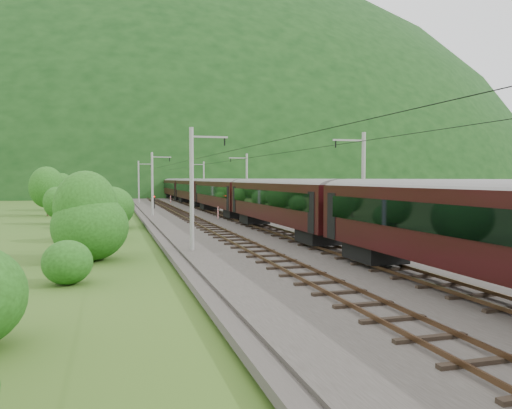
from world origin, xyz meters
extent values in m
plane|color=#29531A|center=(0.00, 0.00, 0.00)|extent=(600.00, 600.00, 0.00)
cube|color=#38332D|center=(0.00, 10.00, 0.15)|extent=(14.00, 220.00, 0.30)
cube|color=brown|center=(-3.12, 10.00, 0.49)|extent=(0.08, 220.00, 0.15)
cube|color=brown|center=(-1.68, 10.00, 0.49)|extent=(0.08, 220.00, 0.15)
cube|color=black|center=(-2.40, 10.00, 0.36)|extent=(2.40, 220.00, 0.12)
cube|color=brown|center=(1.68, 10.00, 0.49)|extent=(0.08, 220.00, 0.15)
cube|color=brown|center=(3.12, 10.00, 0.49)|extent=(0.08, 220.00, 0.15)
cube|color=black|center=(2.40, 10.00, 0.36)|extent=(2.40, 220.00, 0.12)
cylinder|color=gray|center=(-6.20, 0.00, 4.30)|extent=(0.28, 0.28, 8.00)
cube|color=gray|center=(-5.00, 0.00, 7.70)|extent=(2.40, 0.12, 0.12)
cylinder|color=black|center=(-4.00, 0.00, 7.40)|extent=(0.10, 0.10, 0.50)
cylinder|color=gray|center=(-6.20, 32.00, 4.30)|extent=(0.28, 0.28, 8.00)
cube|color=gray|center=(-5.00, 32.00, 7.70)|extent=(2.40, 0.12, 0.12)
cylinder|color=black|center=(-4.00, 32.00, 7.40)|extent=(0.10, 0.10, 0.50)
cylinder|color=gray|center=(-6.20, 64.00, 4.30)|extent=(0.28, 0.28, 8.00)
cube|color=gray|center=(-5.00, 64.00, 7.70)|extent=(2.40, 0.12, 0.12)
cylinder|color=black|center=(-4.00, 64.00, 7.40)|extent=(0.10, 0.10, 0.50)
cylinder|color=gray|center=(-6.20, 96.00, 4.30)|extent=(0.28, 0.28, 8.00)
cube|color=gray|center=(-5.00, 96.00, 7.70)|extent=(2.40, 0.12, 0.12)
cylinder|color=black|center=(-4.00, 96.00, 7.40)|extent=(0.10, 0.10, 0.50)
cylinder|color=gray|center=(-6.20, 128.00, 4.30)|extent=(0.28, 0.28, 8.00)
cube|color=gray|center=(-5.00, 128.00, 7.70)|extent=(2.40, 0.12, 0.12)
cylinder|color=black|center=(-4.00, 128.00, 7.40)|extent=(0.10, 0.10, 0.50)
cylinder|color=gray|center=(6.20, 0.00, 4.30)|extent=(0.28, 0.28, 8.00)
cube|color=gray|center=(5.00, 0.00, 7.70)|extent=(2.40, 0.12, 0.12)
cylinder|color=black|center=(4.00, 0.00, 7.40)|extent=(0.10, 0.10, 0.50)
cylinder|color=gray|center=(6.20, 32.00, 4.30)|extent=(0.28, 0.28, 8.00)
cube|color=gray|center=(5.00, 32.00, 7.70)|extent=(2.40, 0.12, 0.12)
cylinder|color=black|center=(4.00, 32.00, 7.40)|extent=(0.10, 0.10, 0.50)
cylinder|color=gray|center=(6.20, 64.00, 4.30)|extent=(0.28, 0.28, 8.00)
cube|color=gray|center=(5.00, 64.00, 7.70)|extent=(2.40, 0.12, 0.12)
cylinder|color=black|center=(4.00, 64.00, 7.40)|extent=(0.10, 0.10, 0.50)
cylinder|color=gray|center=(6.20, 96.00, 4.30)|extent=(0.28, 0.28, 8.00)
cube|color=gray|center=(5.00, 96.00, 7.70)|extent=(2.40, 0.12, 0.12)
cylinder|color=black|center=(4.00, 96.00, 7.40)|extent=(0.10, 0.10, 0.50)
cylinder|color=gray|center=(6.20, 128.00, 4.30)|extent=(0.28, 0.28, 8.00)
cube|color=gray|center=(5.00, 128.00, 7.70)|extent=(2.40, 0.12, 0.12)
cylinder|color=black|center=(4.00, 128.00, 7.40)|extent=(0.10, 0.10, 0.50)
cylinder|color=black|center=(-2.40, 10.00, 7.10)|extent=(0.03, 198.00, 0.03)
cylinder|color=black|center=(2.40, 10.00, 7.10)|extent=(0.03, 198.00, 0.03)
ellipsoid|color=black|center=(0.00, 260.00, 0.00)|extent=(504.00, 360.00, 244.00)
cube|color=black|center=(2.40, -16.31, 3.05)|extent=(3.00, 22.72, 3.10)
cylinder|color=slate|center=(2.40, -16.31, 4.44)|extent=(3.00, 22.61, 3.00)
cube|color=black|center=(0.88, -16.31, 3.42)|extent=(0.05, 20.00, 1.19)
cube|color=black|center=(3.92, -16.31, 3.42)|extent=(0.05, 20.00, 1.19)
cube|color=black|center=(2.40, -8.36, 1.03)|extent=(2.27, 3.31, 0.93)
cube|color=black|center=(2.40, 7.17, 3.05)|extent=(3.00, 22.72, 3.10)
cylinder|color=slate|center=(2.40, 7.17, 4.44)|extent=(3.00, 22.61, 3.00)
cube|color=black|center=(0.88, 7.17, 3.42)|extent=(0.05, 20.00, 1.19)
cube|color=black|center=(3.92, 7.17, 3.42)|extent=(0.05, 20.00, 1.19)
cube|color=black|center=(2.40, -0.78, 1.03)|extent=(2.27, 3.31, 0.93)
cube|color=black|center=(2.40, 15.12, 1.03)|extent=(2.27, 3.31, 0.93)
cube|color=black|center=(2.40, 30.65, 3.05)|extent=(3.00, 22.72, 3.10)
cylinder|color=slate|center=(2.40, 30.65, 4.44)|extent=(3.00, 22.61, 3.00)
cube|color=black|center=(0.88, 30.65, 3.42)|extent=(0.05, 20.00, 1.19)
cube|color=black|center=(3.92, 30.65, 3.42)|extent=(0.05, 20.00, 1.19)
cube|color=black|center=(2.40, 22.70, 1.03)|extent=(2.27, 3.31, 0.93)
cube|color=black|center=(2.40, 38.60, 1.03)|extent=(2.27, 3.31, 0.93)
cube|color=black|center=(2.40, 54.13, 3.05)|extent=(3.00, 22.72, 3.10)
cylinder|color=slate|center=(2.40, 54.13, 4.44)|extent=(3.00, 22.61, 3.00)
cube|color=black|center=(0.88, 54.13, 3.42)|extent=(0.05, 20.00, 1.19)
cube|color=black|center=(3.92, 54.13, 3.42)|extent=(0.05, 20.00, 1.19)
cube|color=black|center=(2.40, 46.17, 1.03)|extent=(2.27, 3.31, 0.93)
cube|color=black|center=(2.40, 62.08, 1.03)|extent=(2.27, 3.31, 0.93)
cube|color=black|center=(2.40, 77.61, 3.05)|extent=(3.00, 22.72, 3.10)
cylinder|color=slate|center=(2.40, 77.61, 4.44)|extent=(3.00, 22.61, 3.00)
cube|color=black|center=(0.88, 77.61, 3.42)|extent=(0.05, 20.00, 1.19)
cube|color=black|center=(3.92, 77.61, 3.42)|extent=(0.05, 20.00, 1.19)
cube|color=black|center=(2.40, 69.65, 1.03)|extent=(2.27, 3.31, 0.93)
cube|color=black|center=(2.40, 85.56, 1.03)|extent=(2.27, 3.31, 0.93)
cube|color=#132397|center=(2.40, 110.38, 3.05)|extent=(3.00, 18.59, 3.10)
cylinder|color=slate|center=(2.40, 110.38, 4.44)|extent=(3.00, 18.50, 3.00)
cube|color=black|center=(0.88, 110.38, 3.42)|extent=(0.05, 16.36, 1.19)
cube|color=black|center=(3.92, 110.38, 3.42)|extent=(0.05, 16.36, 1.19)
cube|color=black|center=(2.40, 103.88, 1.03)|extent=(2.27, 3.31, 0.93)
cube|color=black|center=(2.40, 116.89, 1.03)|extent=(2.27, 3.31, 0.93)
cube|color=yellow|center=(2.40, 119.48, 2.84)|extent=(3.06, 0.50, 2.79)
cube|color=yellow|center=(2.40, 101.29, 2.84)|extent=(3.06, 0.50, 2.79)
cube|color=black|center=(2.40, 113.38, 5.17)|extent=(0.08, 1.60, 0.93)
cylinder|color=red|center=(-0.16, 64.78, 1.02)|extent=(0.15, 0.15, 1.44)
cylinder|color=red|center=(0.72, 24.59, 1.02)|extent=(0.15, 0.15, 1.44)
cylinder|color=black|center=(-4.80, 46.37, 1.21)|extent=(0.13, 0.13, 1.83)
sphere|color=red|center=(-4.80, 46.37, 2.17)|extent=(0.22, 0.22, 0.22)
ellipsoid|color=#1D4412|center=(-13.27, -7.46, 1.05)|extent=(2.33, 2.33, 2.10)
ellipsoid|color=#1D4412|center=(-12.49, -0.61, 2.06)|extent=(4.57, 4.57, 4.11)
ellipsoid|color=#1D4412|center=(-12.97, 10.96, 1.23)|extent=(2.74, 2.74, 2.46)
ellipsoid|color=#1D4412|center=(-11.30, 19.44, 2.10)|extent=(4.67, 4.67, 4.20)
ellipsoid|color=#1D4412|center=(-12.13, 25.30, 1.02)|extent=(2.27, 2.27, 2.04)
ellipsoid|color=#1D4412|center=(-13.59, 36.62, 1.25)|extent=(2.79, 2.79, 2.51)
ellipsoid|color=#1D4412|center=(-13.39, 44.48, 2.08)|extent=(4.62, 4.62, 4.16)
ellipsoid|color=#1D4412|center=(-12.90, 53.86, 1.43)|extent=(3.17, 3.17, 2.85)
ellipsoid|color=#1D4412|center=(-10.94, 62.99, 1.64)|extent=(3.64, 3.64, 3.28)
ellipsoid|color=#1D4412|center=(-12.16, 68.88, 0.83)|extent=(1.83, 1.83, 1.65)
ellipsoid|color=#1D4412|center=(-10.74, 78.30, 1.00)|extent=(2.22, 2.22, 1.99)
ellipsoid|color=#1D4412|center=(-14.29, 88.23, 2.00)|extent=(4.44, 4.44, 4.00)
ellipsoid|color=#1D4412|center=(-15.48, 94.31, 0.83)|extent=(1.84, 1.84, 1.66)
cylinder|color=black|center=(-12.73, -0.37, 1.48)|extent=(0.24, 0.24, 2.97)
ellipsoid|color=#1D4412|center=(-12.73, -0.37, 3.18)|extent=(3.82, 3.82, 4.58)
cylinder|color=black|center=(-12.95, 9.12, 1.11)|extent=(0.24, 0.24, 2.22)
ellipsoid|color=#1D4412|center=(-12.95, 9.12, 2.38)|extent=(2.85, 2.85, 3.42)
cylinder|color=black|center=(-16.96, 26.01, 1.11)|extent=(0.24, 0.24, 2.22)
ellipsoid|color=#1D4412|center=(-16.96, 26.01, 2.38)|extent=(2.85, 2.85, 3.42)
cylinder|color=black|center=(-19.41, 39.05, 1.78)|extent=(0.24, 0.24, 3.57)
ellipsoid|color=#1D4412|center=(-19.41, 39.05, 3.82)|extent=(4.59, 4.59, 5.51)
cylinder|color=black|center=(-18.63, 50.93, 1.58)|extent=(0.24, 0.24, 3.17)
ellipsoid|color=#1D4412|center=(-18.63, 50.93, 3.39)|extent=(4.07, 4.07, 4.88)
cylinder|color=black|center=(-14.15, 62.51, 1.54)|extent=(0.24, 0.24, 3.08)
ellipsoid|color=#1D4412|center=(-14.15, 62.51, 3.30)|extent=(3.96, 3.96, 4.75)
ellipsoid|color=#1D4412|center=(13.63, -3.70, 0.98)|extent=(2.18, 2.18, 1.96)
ellipsoid|color=#1D4412|center=(13.65, 13.47, 0.80)|extent=(1.78, 1.78, 1.60)
ellipsoid|color=#1D4412|center=(11.14, 27.38, 1.51)|extent=(3.35, 3.35, 3.01)
ellipsoid|color=#1D4412|center=(11.55, 47.20, 1.57)|extent=(3.48, 3.48, 3.14)
ellipsoid|color=#1D4412|center=(11.34, 60.17, 1.36)|extent=(3.01, 3.01, 2.71)
camera|label=1|loc=(-11.25, -32.26, 4.99)|focal=35.00mm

